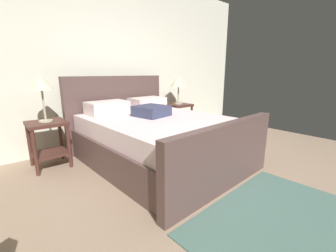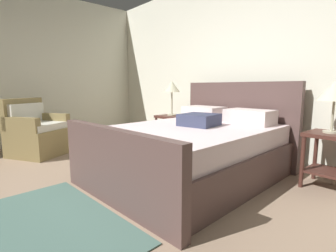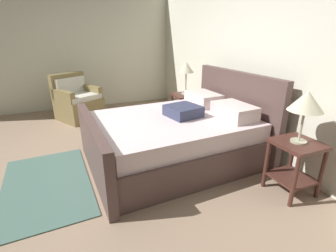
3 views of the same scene
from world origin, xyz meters
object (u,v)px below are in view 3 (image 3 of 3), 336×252
nightstand_right (295,159)px  bed (176,136)px  table_lamp_right (306,102)px  armchair (77,102)px  table_lamp_left (186,68)px  nightstand_left (185,105)px

nightstand_right → bed: bearing=-144.7°
bed → table_lamp_right: (1.18, 0.84, 0.68)m
table_lamp_right → armchair: 4.11m
bed → table_lamp_left: 1.55m
nightstand_left → table_lamp_left: size_ratio=1.04×
bed → nightstand_left: size_ratio=3.75×
nightstand_left → table_lamp_left: table_lamp_left is taller
bed → nightstand_right: (1.18, 0.84, 0.06)m
table_lamp_right → armchair: bearing=-151.2°
nightstand_left → nightstand_right: bearing=2.8°
bed → armchair: bed is taller
table_lamp_right → nightstand_left: table_lamp_right is taller
table_lamp_right → table_lamp_left: 2.36m
bed → table_lamp_left: table_lamp_left is taller
nightstand_right → armchair: bearing=-151.2°
table_lamp_left → armchair: bearing=-123.2°
armchair → table_lamp_left: bearing=56.8°
bed → table_lamp_right: bearing=35.3°
bed → armchair: (-2.38, -1.12, 0.00)m
armchair → bed: bearing=25.2°
nightstand_right → table_lamp_right: 0.62m
nightstand_right → nightstand_left: same height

